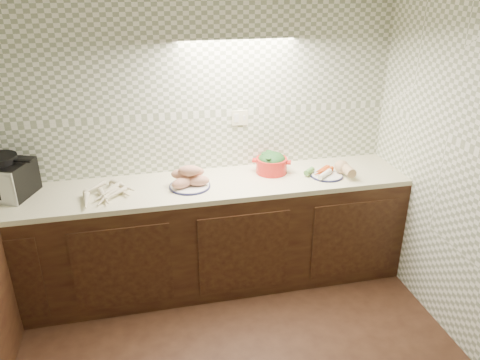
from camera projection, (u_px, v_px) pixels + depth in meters
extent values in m
cube|color=gray|center=(171.00, 125.00, 3.63)|extent=(3.60, 0.05, 2.60)
cube|color=beige|center=(240.00, 118.00, 3.75)|extent=(0.13, 0.01, 0.12)
cube|color=black|center=(181.00, 239.00, 3.74)|extent=(3.60, 0.60, 0.86)
cube|color=#FCFCC4|center=(178.00, 189.00, 3.56)|extent=(3.60, 0.60, 0.04)
cube|color=black|center=(1.00, 179.00, 3.37)|extent=(0.51, 0.45, 0.25)
cone|color=beige|center=(90.00, 194.00, 3.37)|extent=(0.20, 0.22, 0.05)
cone|color=beige|center=(87.00, 191.00, 3.43)|extent=(0.05, 0.22, 0.05)
cone|color=beige|center=(111.00, 194.00, 3.36)|extent=(0.13, 0.21, 0.05)
cone|color=beige|center=(111.00, 193.00, 3.38)|extent=(0.22, 0.18, 0.05)
cone|color=beige|center=(94.00, 195.00, 3.37)|extent=(0.05, 0.20, 0.04)
cone|color=beige|center=(108.00, 188.00, 3.47)|extent=(0.11, 0.22, 0.05)
cone|color=beige|center=(103.00, 193.00, 3.40)|extent=(0.09, 0.22, 0.05)
cone|color=beige|center=(115.00, 194.00, 3.32)|extent=(0.09, 0.21, 0.05)
cone|color=beige|center=(125.00, 191.00, 3.37)|extent=(0.12, 0.20, 0.05)
cone|color=beige|center=(104.00, 190.00, 3.39)|extent=(0.15, 0.24, 0.05)
cone|color=beige|center=(125.00, 187.00, 3.41)|extent=(0.10, 0.21, 0.05)
cylinder|color=#16183E|center=(190.00, 186.00, 3.54)|extent=(0.31, 0.31, 0.01)
cylinder|color=silver|center=(190.00, 186.00, 3.54)|extent=(0.29, 0.29, 0.02)
ellipsoid|color=tan|center=(182.00, 183.00, 3.47)|extent=(0.19, 0.12, 0.08)
ellipsoid|color=tan|center=(198.00, 181.00, 3.51)|extent=(0.19, 0.12, 0.08)
ellipsoid|color=tan|center=(187.00, 177.00, 3.56)|extent=(0.19, 0.12, 0.08)
ellipsoid|color=tan|center=(182.00, 174.00, 3.51)|extent=(0.19, 0.12, 0.08)
ellipsoid|color=tan|center=(193.00, 172.00, 3.55)|extent=(0.19, 0.12, 0.08)
ellipsoid|color=tan|center=(190.00, 171.00, 3.47)|extent=(0.19, 0.12, 0.08)
cylinder|color=black|center=(188.00, 176.00, 3.67)|extent=(0.13, 0.13, 0.05)
sphere|color=maroon|center=(186.00, 172.00, 3.65)|extent=(0.07, 0.07, 0.07)
sphere|color=white|center=(191.00, 172.00, 3.67)|extent=(0.04, 0.04, 0.04)
cylinder|color=red|center=(272.00, 165.00, 3.77)|extent=(0.33, 0.33, 0.12)
cube|color=red|center=(254.00, 160.00, 3.78)|extent=(0.05, 0.06, 0.02)
cube|color=red|center=(289.00, 162.00, 3.73)|extent=(0.05, 0.06, 0.02)
ellipsoid|color=#265E25|center=(272.00, 160.00, 3.75)|extent=(0.22, 0.22, 0.12)
cylinder|color=#16183E|center=(327.00, 175.00, 3.73)|extent=(0.26, 0.26, 0.01)
cylinder|color=silver|center=(327.00, 175.00, 3.73)|extent=(0.25, 0.25, 0.02)
cone|color=#C85217|center=(327.00, 171.00, 3.74)|extent=(0.15, 0.09, 0.03)
cone|color=#C85217|center=(325.00, 171.00, 3.75)|extent=(0.15, 0.08, 0.03)
cone|color=#C85217|center=(324.00, 171.00, 3.74)|extent=(0.15, 0.08, 0.03)
cone|color=#C85217|center=(321.00, 169.00, 3.73)|extent=(0.11, 0.14, 0.03)
cone|color=#C85217|center=(324.00, 169.00, 3.74)|extent=(0.12, 0.14, 0.03)
cone|color=#C85217|center=(324.00, 170.00, 3.71)|extent=(0.13, 0.13, 0.03)
cylinder|color=white|center=(325.00, 174.00, 3.67)|extent=(0.15, 0.14, 0.04)
cylinder|color=#347731|center=(309.00, 171.00, 3.73)|extent=(0.11, 0.10, 0.04)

